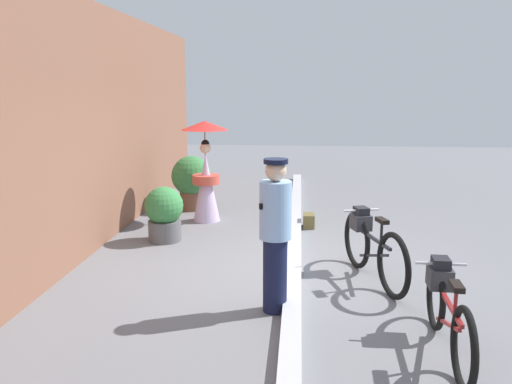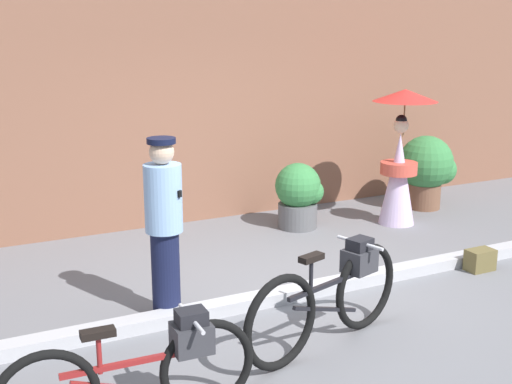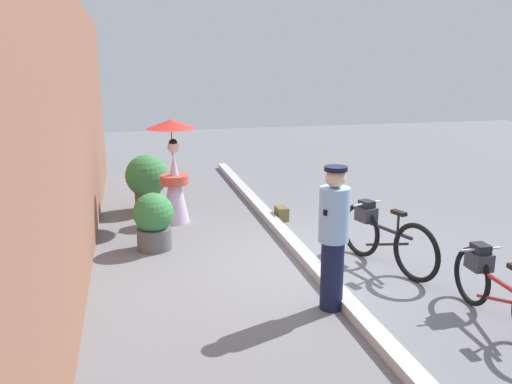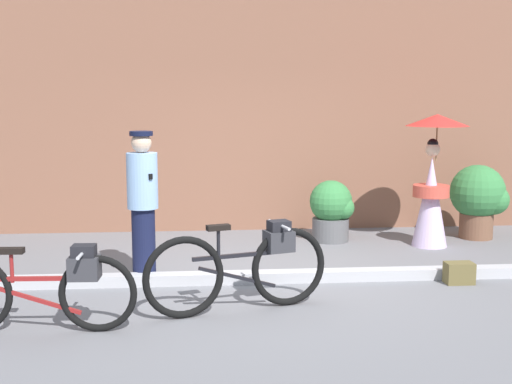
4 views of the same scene
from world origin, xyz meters
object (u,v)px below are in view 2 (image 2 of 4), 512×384
(person_with_parasol, at_px, (400,155))
(potted_plant_small, at_px, (299,194))
(potted_plant_by_door, at_px, (428,168))
(bicycle_far_side, at_px, (331,295))
(backpack_on_pavement, at_px, (480,260))
(person_officer, at_px, (164,224))
(bicycle_near_officer, at_px, (143,371))

(person_with_parasol, height_order, potted_plant_small, person_with_parasol)
(person_with_parasol, distance_m, potted_plant_by_door, 1.02)
(bicycle_far_side, bearing_deg, backpack_on_pavement, 16.87)
(person_officer, relative_size, backpack_on_pavement, 5.43)
(person_with_parasol, xyz_separation_m, potted_plant_by_door, (0.86, 0.43, -0.33))
(potted_plant_small, height_order, backpack_on_pavement, potted_plant_small)
(bicycle_far_side, distance_m, potted_plant_small, 3.35)
(person_officer, height_order, backpack_on_pavement, person_officer)
(backpack_on_pavement, bearing_deg, potted_plant_small, 113.00)
(bicycle_near_officer, distance_m, person_officer, 1.83)
(backpack_on_pavement, bearing_deg, bicycle_near_officer, -164.23)
(potted_plant_small, bearing_deg, person_officer, -143.33)
(bicycle_near_officer, xyz_separation_m, potted_plant_by_door, (5.37, 3.47, 0.20))
(backpack_on_pavement, bearing_deg, potted_plant_by_door, 62.63)
(bicycle_far_side, xyz_separation_m, potted_plant_by_door, (3.61, 3.02, 0.16))
(bicycle_near_officer, relative_size, person_officer, 1.05)
(potted_plant_by_door, distance_m, backpack_on_pavement, 2.62)
(potted_plant_small, xyz_separation_m, backpack_on_pavement, (0.97, -2.28, -0.33))
(potted_plant_small, bearing_deg, potted_plant_by_door, 0.12)
(bicycle_near_officer, height_order, person_officer, person_officer)
(potted_plant_small, distance_m, backpack_on_pavement, 2.50)
(bicycle_far_side, xyz_separation_m, person_with_parasol, (2.75, 2.60, 0.49))
(bicycle_near_officer, height_order, potted_plant_small, potted_plant_small)
(bicycle_near_officer, relative_size, backpack_on_pavement, 5.71)
(backpack_on_pavement, bearing_deg, bicycle_far_side, -163.13)
(person_officer, bearing_deg, bicycle_far_side, -48.10)
(person_officer, distance_m, person_with_parasol, 4.05)
(potted_plant_small, bearing_deg, backpack_on_pavement, -67.00)
(person_with_parasol, height_order, potted_plant_by_door, person_with_parasol)
(bicycle_far_side, height_order, backpack_on_pavement, bicycle_far_side)
(bicycle_near_officer, relative_size, bicycle_far_side, 0.99)
(person_officer, relative_size, person_with_parasol, 0.92)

